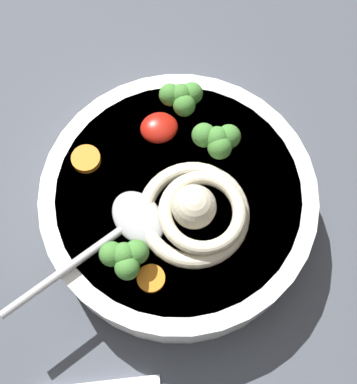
{
  "coord_description": "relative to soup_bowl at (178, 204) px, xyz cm",
  "views": [
    {
      "loc": [
        -3.72,
        -21.36,
        57.75
      ],
      "look_at": [
        1.55,
        -3.37,
        10.82
      ],
      "focal_mm": 47.84,
      "sensor_mm": 36.0,
      "label": 1
    }
  ],
  "objects": [
    {
      "name": "chili_sauce_dollop",
      "position": [
        -0.01,
        7.02,
        4.13
      ],
      "size": [
        3.89,
        3.5,
        1.75
      ],
      "primitive_type": "ellipsoid",
      "color": "#B2190F",
      "rests_on": "soup_bowl"
    },
    {
      "name": "soup_bowl",
      "position": [
        0.0,
        0.0,
        0.0
      ],
      "size": [
        27.81,
        27.81,
        6.74
      ],
      "color": "white",
      "rests_on": "table_slab"
    },
    {
      "name": "carrot_slice_near_spoon",
      "position": [
        -7.98,
        5.92,
        3.62
      ],
      "size": [
        2.94,
        2.94,
        0.73
      ],
      "primitive_type": "cylinder",
      "color": "orange",
      "rests_on": "soup_bowl"
    },
    {
      "name": "broccoli_floret_front",
      "position": [
        2.99,
        9.02,
        5.48
      ],
      "size": [
        4.49,
        3.86,
        3.55
      ],
      "color": "#7A9E60",
      "rests_on": "soup_bowl"
    },
    {
      "name": "carrot_slice_rear",
      "position": [
        -4.87,
        -7.63,
        3.53
      ],
      "size": [
        2.62,
        2.62,
        0.55
      ],
      "primitive_type": "cylinder",
      "color": "orange",
      "rests_on": "soup_bowl"
    },
    {
      "name": "soup_spoon",
      "position": [
        -5.83,
        -2.27,
        4.06
      ],
      "size": [
        17.26,
        9.42,
        1.6
      ],
      "rotation": [
        0.0,
        0.0,
        3.51
      ],
      "color": "#B7B7BC",
      "rests_on": "soup_bowl"
    },
    {
      "name": "table_slab",
      "position": [
        -1.55,
        3.37,
        -5.52
      ],
      "size": [
        118.28,
        118.28,
        4.08
      ],
      "primitive_type": "cube",
      "color": "#474C56",
      "rests_on": "ground"
    },
    {
      "name": "broccoli_floret_beside_chili",
      "position": [
        -6.64,
        -5.55,
        5.48
      ],
      "size": [
        4.49,
        3.87,
        3.55
      ],
      "color": "#7A9E60",
      "rests_on": "soup_bowl"
    },
    {
      "name": "broccoli_floret_left",
      "position": [
        4.94,
        3.52,
        5.61
      ],
      "size": [
        4.75,
        4.09,
        3.75
      ],
      "color": "#7A9E60",
      "rests_on": "soup_bowl"
    },
    {
      "name": "noodle_pile",
      "position": [
        0.85,
        -2.96,
        4.75
      ],
      "size": [
        11.89,
        11.65,
        4.78
      ],
      "color": "beige",
      "rests_on": "soup_bowl"
    }
  ]
}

